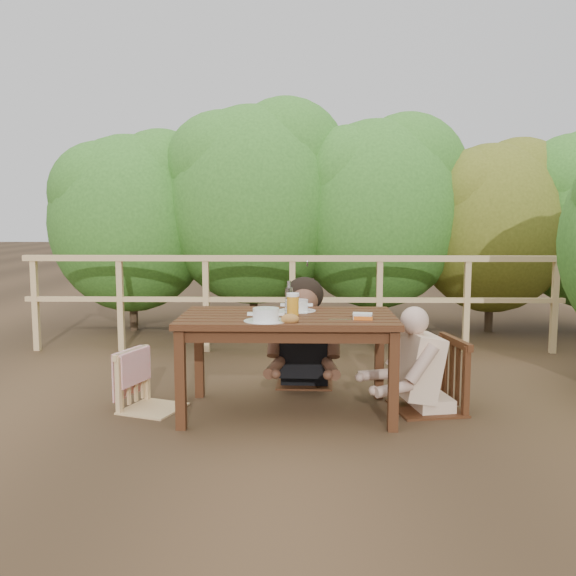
{
  "coord_description": "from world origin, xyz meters",
  "views": [
    {
      "loc": [
        0.1,
        -4.28,
        1.41
      ],
      "look_at": [
        0.0,
        0.05,
        0.9
      ],
      "focal_mm": 38.1,
      "sensor_mm": 36.0,
      "label": 1
    }
  ],
  "objects_px": {
    "chair_left": "(152,355)",
    "chair_far": "(305,329)",
    "soup_far": "(297,306)",
    "bread_roll": "(290,319)",
    "soup_near": "(266,316)",
    "chair_right": "(428,343)",
    "bottle": "(289,298)",
    "butter_tub": "(363,317)",
    "woman": "(305,301)",
    "diner_right": "(432,325)",
    "table": "(288,365)",
    "beer_glass": "(293,305)"
  },
  "relations": [
    {
      "from": "chair_right",
      "to": "beer_glass",
      "type": "relative_size",
      "value": 5.79
    },
    {
      "from": "diner_right",
      "to": "soup_far",
      "type": "height_order",
      "value": "diner_right"
    },
    {
      "from": "beer_glass",
      "to": "butter_tub",
      "type": "bearing_deg",
      "value": -19.07
    },
    {
      "from": "chair_right",
      "to": "bottle",
      "type": "bearing_deg",
      "value": -99.45
    },
    {
      "from": "soup_far",
      "to": "bottle",
      "type": "height_order",
      "value": "bottle"
    },
    {
      "from": "table",
      "to": "chair_far",
      "type": "xyz_separation_m",
      "value": [
        0.13,
        0.77,
        0.12
      ]
    },
    {
      "from": "diner_right",
      "to": "bread_roll",
      "type": "bearing_deg",
      "value": 100.95
    },
    {
      "from": "chair_left",
      "to": "chair_right",
      "type": "height_order",
      "value": "chair_right"
    },
    {
      "from": "butter_tub",
      "to": "chair_right",
      "type": "bearing_deg",
      "value": 35.75
    },
    {
      "from": "soup_far",
      "to": "butter_tub",
      "type": "distance_m",
      "value": 0.58
    },
    {
      "from": "beer_glass",
      "to": "table",
      "type": "bearing_deg",
      "value": 159.42
    },
    {
      "from": "table",
      "to": "bread_roll",
      "type": "bearing_deg",
      "value": -86.03
    },
    {
      "from": "woman",
      "to": "beer_glass",
      "type": "distance_m",
      "value": 0.81
    },
    {
      "from": "chair_right",
      "to": "woman",
      "type": "height_order",
      "value": "woman"
    },
    {
      "from": "table",
      "to": "diner_right",
      "type": "distance_m",
      "value": 1.08
    },
    {
      "from": "diner_right",
      "to": "beer_glass",
      "type": "distance_m",
      "value": 1.03
    },
    {
      "from": "chair_right",
      "to": "soup_far",
      "type": "xyz_separation_m",
      "value": [
        -0.95,
        0.1,
        0.25
      ]
    },
    {
      "from": "beer_glass",
      "to": "bottle",
      "type": "distance_m",
      "value": 0.1
    },
    {
      "from": "chair_left",
      "to": "bread_roll",
      "type": "bearing_deg",
      "value": -89.5
    },
    {
      "from": "soup_far",
      "to": "butter_tub",
      "type": "xyz_separation_m",
      "value": [
        0.45,
        -0.37,
        -0.02
      ]
    },
    {
      "from": "bread_roll",
      "to": "bottle",
      "type": "height_order",
      "value": "bottle"
    },
    {
      "from": "woman",
      "to": "soup_near",
      "type": "xyz_separation_m",
      "value": [
        -0.27,
        -1.04,
        0.05
      ]
    },
    {
      "from": "table",
      "to": "soup_near",
      "type": "distance_m",
      "value": 0.49
    },
    {
      "from": "soup_near",
      "to": "beer_glass",
      "type": "height_order",
      "value": "beer_glass"
    },
    {
      "from": "diner_right",
      "to": "soup_near",
      "type": "height_order",
      "value": "diner_right"
    },
    {
      "from": "soup_near",
      "to": "chair_left",
      "type": "bearing_deg",
      "value": 160.79
    },
    {
      "from": "chair_far",
      "to": "chair_right",
      "type": "distance_m",
      "value": 1.11
    },
    {
      "from": "chair_right",
      "to": "soup_near",
      "type": "distance_m",
      "value": 1.23
    },
    {
      "from": "soup_near",
      "to": "butter_tub",
      "type": "relative_size",
      "value": 2.28
    },
    {
      "from": "chair_right",
      "to": "beer_glass",
      "type": "xyz_separation_m",
      "value": [
        -0.98,
        -0.11,
        0.29
      ]
    },
    {
      "from": "soup_far",
      "to": "bread_roll",
      "type": "height_order",
      "value": "soup_far"
    },
    {
      "from": "table",
      "to": "soup_far",
      "type": "xyz_separation_m",
      "value": [
        0.06,
        0.19,
        0.4
      ]
    },
    {
      "from": "chair_left",
      "to": "chair_far",
      "type": "distance_m",
      "value": 1.33
    },
    {
      "from": "chair_left",
      "to": "beer_glass",
      "type": "distance_m",
      "value": 1.1
    },
    {
      "from": "table",
      "to": "soup_far",
      "type": "distance_m",
      "value": 0.45
    },
    {
      "from": "chair_far",
      "to": "diner_right",
      "type": "height_order",
      "value": "diner_right"
    },
    {
      "from": "bottle",
      "to": "butter_tub",
      "type": "bearing_deg",
      "value": -26.58
    },
    {
      "from": "bottle",
      "to": "butter_tub",
      "type": "distance_m",
      "value": 0.57
    },
    {
      "from": "bread_roll",
      "to": "bottle",
      "type": "xyz_separation_m",
      "value": [
        -0.01,
        0.38,
        0.09
      ]
    },
    {
      "from": "chair_left",
      "to": "woman",
      "type": "xyz_separation_m",
      "value": [
        1.12,
        0.75,
        0.29
      ]
    },
    {
      "from": "bottle",
      "to": "soup_far",
      "type": "bearing_deg",
      "value": 65.56
    },
    {
      "from": "soup_near",
      "to": "soup_far",
      "type": "xyz_separation_m",
      "value": [
        0.2,
        0.45,
        -0.0
      ]
    },
    {
      "from": "butter_tub",
      "to": "soup_far",
      "type": "bearing_deg",
      "value": 147.93
    },
    {
      "from": "bread_roll",
      "to": "woman",
      "type": "bearing_deg",
      "value": 84.55
    },
    {
      "from": "chair_right",
      "to": "soup_near",
      "type": "xyz_separation_m",
      "value": [
        -1.15,
        -0.35,
        0.25
      ]
    },
    {
      "from": "chair_right",
      "to": "butter_tub",
      "type": "xyz_separation_m",
      "value": [
        -0.5,
        -0.27,
        0.23
      ]
    },
    {
      "from": "soup_far",
      "to": "butter_tub",
      "type": "bearing_deg",
      "value": -39.34
    },
    {
      "from": "chair_right",
      "to": "woman",
      "type": "distance_m",
      "value": 1.15
    },
    {
      "from": "soup_near",
      "to": "bread_roll",
      "type": "distance_m",
      "value": 0.17
    },
    {
      "from": "chair_left",
      "to": "diner_right",
      "type": "distance_m",
      "value": 2.05
    }
  ]
}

